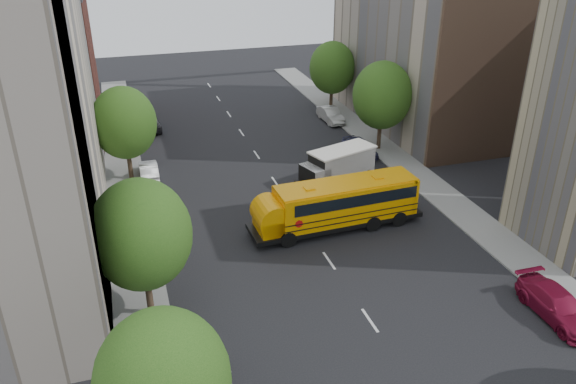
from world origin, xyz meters
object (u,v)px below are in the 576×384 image
street_tree_4 (382,95)px  street_tree_5 (332,68)px  street_tree_2 (124,123)px  school_bus (335,203)px  parked_car_2 (146,122)px  parked_car_4 (360,147)px  parked_car_5 (331,115)px  safari_truck (338,166)px  parked_car_3 (557,305)px  street_tree_0 (163,382)px  parked_car_1 (149,171)px  street_tree_1 (141,235)px

street_tree_4 → street_tree_5: (-0.00, 12.00, -0.37)m
street_tree_2 → school_bus: 17.96m
parked_car_2 → street_tree_5: bearing=178.5°
parked_car_4 → parked_car_5: (0.80, 9.20, -0.01)m
safari_truck → parked_car_3: size_ratio=1.37×
parked_car_2 → parked_car_5: size_ratio=1.27×
street_tree_0 → street_tree_5: 45.65m
parked_car_3 → parked_car_4: size_ratio=1.18×
parked_car_1 → parked_car_2: 12.10m
street_tree_2 → parked_car_5: 22.65m
street_tree_0 → parked_car_1: 28.11m
parked_car_5 → parked_car_4: bearing=-96.5°
street_tree_1 → parked_car_1: (1.40, 17.79, -4.28)m
school_bus → parked_car_5: size_ratio=2.74×
street_tree_5 → parked_car_2: size_ratio=1.34×
street_tree_2 → parked_car_1: bearing=-8.4°
street_tree_2 → parked_car_2: bearing=79.8°
street_tree_0 → parked_car_3: size_ratio=1.44×
street_tree_4 → school_bus: (-9.20, -12.25, -3.18)m
parked_car_1 → parked_car_3: size_ratio=0.80×
street_tree_2 → parked_car_4: size_ratio=1.77×
street_tree_4 → parked_car_1: bearing=-179.4°
street_tree_1 → street_tree_2: street_tree_1 is taller
street_tree_1 → street_tree_5: 37.20m
street_tree_1 → street_tree_5: street_tree_1 is taller
street_tree_1 → parked_car_5: bearing=52.1°
street_tree_0 → street_tree_4: size_ratio=0.91×
school_bus → street_tree_1: bearing=-158.3°
street_tree_2 → street_tree_4: 22.00m
street_tree_2 → parked_car_3: bearing=-50.1°
school_bus → parked_car_3: school_bus is taller
school_bus → parked_car_2: size_ratio=2.17×
street_tree_2 → safari_truck: street_tree_2 is taller
school_bus → parked_car_3: bearing=-60.2°
street_tree_2 → parked_car_4: bearing=-2.1°
street_tree_5 → school_bus: (-9.20, -24.25, -2.80)m
street_tree_0 → safari_truck: size_ratio=1.05×
safari_truck → parked_car_1: 15.29m
street_tree_0 → parked_car_1: bearing=87.1°
parked_car_1 → parked_car_4: parked_car_4 is taller
street_tree_5 → parked_car_5: bearing=-111.6°
street_tree_1 → parked_car_5: (20.60, 26.47, -4.22)m
street_tree_1 → parked_car_4: 26.61m
parked_car_3 → parked_car_4: bearing=92.8°
parked_car_2 → street_tree_1: bearing=84.0°
parked_car_1 → parked_car_2: size_ratio=0.73×
street_tree_2 → street_tree_4: size_ratio=0.95×
parked_car_5 → school_bus: bearing=-112.1°
street_tree_4 → parked_car_4: bearing=-161.7°
street_tree_1 → parked_car_1: size_ratio=1.93×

